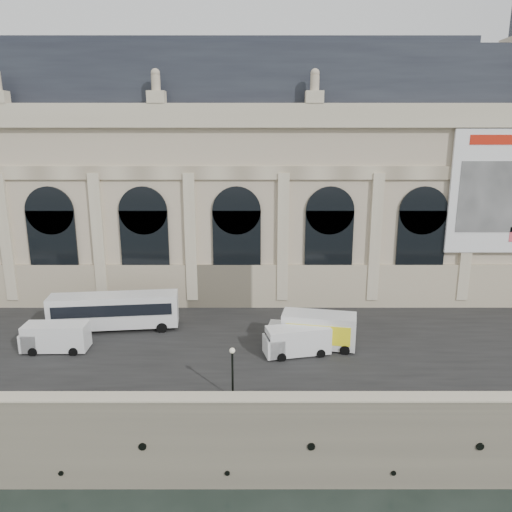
{
  "coord_description": "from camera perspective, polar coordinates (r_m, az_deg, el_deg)",
  "views": [
    {
      "loc": [
        -1.95,
        -30.97,
        25.49
      ],
      "look_at": [
        -1.92,
        22.0,
        11.94
      ],
      "focal_mm": 35.0,
      "sensor_mm": 36.0,
      "label": 1
    }
  ],
  "objects": [
    {
      "name": "lamp_right",
      "position": [
        37.68,
        -2.7,
        -13.28
      ],
      "size": [
        0.42,
        0.42,
        4.08
      ],
      "color": "black",
      "rests_on": "quay"
    },
    {
      "name": "parapet",
      "position": [
        36.83,
        3.13,
        -16.5
      ],
      "size": [
        160.0,
        1.4,
        1.21
      ],
      "color": "gray",
      "rests_on": "quay"
    },
    {
      "name": "van_b",
      "position": [
        48.91,
        -22.23,
        -8.59
      ],
      "size": [
        5.83,
        2.48,
        2.58
      ],
      "color": "silver",
      "rests_on": "quay"
    },
    {
      "name": "quay",
      "position": [
        69.72,
        1.57,
        -4.48
      ],
      "size": [
        160.0,
        70.0,
        6.0
      ],
      "primitive_type": "cube",
      "color": "gray",
      "rests_on": "ground"
    },
    {
      "name": "van_c",
      "position": [
        44.75,
        4.37,
        -9.67
      ],
      "size": [
        6.1,
        3.33,
        2.57
      ],
      "color": "white",
      "rests_on": "quay"
    },
    {
      "name": "ground",
      "position": [
        40.16,
        3.04,
        -25.08
      ],
      "size": [
        260.0,
        260.0,
        0.0
      ],
      "primitive_type": "plane",
      "color": "black",
      "rests_on": "ground"
    },
    {
      "name": "museum",
      "position": [
        62.23,
        -3.79,
        9.0
      ],
      "size": [
        69.0,
        18.7,
        29.1
      ],
      "color": "beige",
      "rests_on": "quay"
    },
    {
      "name": "street",
      "position": [
        49.04,
        2.27,
        -9.05
      ],
      "size": [
        160.0,
        24.0,
        0.06
      ],
      "primitive_type": "cube",
      "color": "#2D2D2D",
      "rests_on": "quay"
    },
    {
      "name": "box_truck",
      "position": [
        46.43,
        6.61,
        -8.4
      ],
      "size": [
        8.3,
        4.07,
        3.21
      ],
      "color": "silver",
      "rests_on": "quay"
    },
    {
      "name": "bus_left",
      "position": [
        51.53,
        -15.9,
        -6.0
      ],
      "size": [
        12.69,
        4.03,
        3.68
      ],
      "color": "silver",
      "rests_on": "quay"
    }
  ]
}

